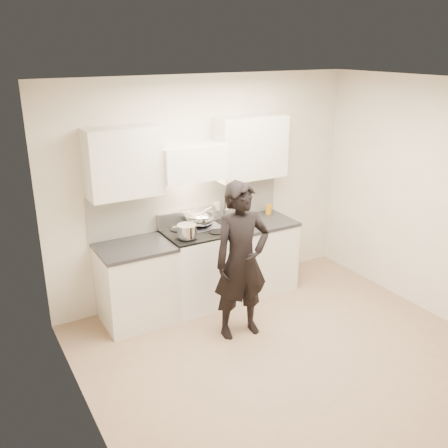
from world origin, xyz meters
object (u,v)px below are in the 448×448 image
(stove, at_px, (198,268))
(counter_right, at_px, (255,255))
(wok, at_px, (200,218))
(person, at_px, (241,261))
(utensil_crock, at_px, (228,214))

(stove, relative_size, counter_right, 1.04)
(counter_right, xyz_separation_m, wok, (-0.73, 0.12, 0.60))
(counter_right, relative_size, wok, 2.02)
(stove, relative_size, wok, 2.11)
(stove, distance_m, counter_right, 0.83)
(stove, xyz_separation_m, person, (0.10, -0.83, 0.39))
(stove, relative_size, person, 0.56)
(counter_right, distance_m, utensil_crock, 0.67)
(counter_right, height_order, person, person)
(counter_right, xyz_separation_m, person, (-0.73, -0.83, 0.40))
(stove, height_order, person, person)
(counter_right, relative_size, person, 0.53)
(stove, bearing_deg, counter_right, 0.00)
(wok, distance_m, utensil_crock, 0.42)
(stove, distance_m, wok, 0.61)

